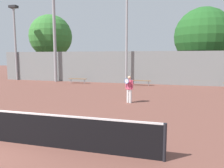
{
  "coord_description": "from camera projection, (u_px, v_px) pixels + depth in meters",
  "views": [
    {
      "loc": [
        5.13,
        -5.51,
        2.69
      ],
      "look_at": [
        1.38,
        8.06,
        0.92
      ],
      "focal_mm": 35.0,
      "sensor_mm": 36.0,
      "label": 1
    }
  ],
  "objects": [
    {
      "name": "bench_adjacent_court",
      "position": [
        78.0,
        79.0,
        22.11
      ],
      "size": [
        1.86,
        0.4,
        0.47
      ],
      "color": "brown",
      "rests_on": "ground_plane"
    },
    {
      "name": "back_fence",
      "position": [
        120.0,
        67.0,
        22.09
      ],
      "size": [
        27.37,
        0.06,
        3.22
      ],
      "color": "gray",
      "rests_on": "ground_plane"
    },
    {
      "name": "tree_green_broad",
      "position": [
        51.0,
        36.0,
        28.45
      ],
      "size": [
        5.52,
        5.52,
        8.07
      ],
      "color": "brown",
      "rests_on": "ground_plane"
    },
    {
      "name": "ground_plane",
      "position": [
        3.0,
        141.0,
        6.96
      ],
      "size": [
        100.0,
        100.0,
        0.0
      ],
      "primitive_type": "plane",
      "color": "brown"
    },
    {
      "name": "tree_green_tall",
      "position": [
        203.0,
        36.0,
        23.86
      ],
      "size": [
        6.18,
        6.18,
        8.0
      ],
      "color": "brown",
      "rests_on": "ground_plane"
    },
    {
      "name": "bench_courtside_far",
      "position": [
        140.0,
        81.0,
        20.43
      ],
      "size": [
        1.92,
        0.4,
        0.47
      ],
      "color": "brown",
      "rests_on": "ground_plane"
    },
    {
      "name": "light_pole_far_right",
      "position": [
        127.0,
        25.0,
        20.89
      ],
      "size": [
        0.9,
        0.6,
        9.21
      ],
      "color": "#939399",
      "rests_on": "ground_plane"
    },
    {
      "name": "tennis_net",
      "position": [
        2.0,
        126.0,
        6.9
      ],
      "size": [
        10.11,
        0.09,
        1.01
      ],
      "color": "black",
      "rests_on": "ground_plane"
    },
    {
      "name": "tennis_player",
      "position": [
        129.0,
        88.0,
        12.68
      ],
      "size": [
        0.51,
        0.49,
        1.58
      ],
      "rotation": [
        0.0,
        0.0,
        -0.42
      ],
      "color": "silver",
      "rests_on": "ground_plane"
    },
    {
      "name": "light_pole_center_back",
      "position": [
        15.0,
        35.0,
        24.72
      ],
      "size": [
        0.9,
        0.6,
        8.36
      ],
      "color": "#939399",
      "rests_on": "ground_plane"
    },
    {
      "name": "light_pole_near_left",
      "position": [
        54.0,
        24.0,
        23.03
      ],
      "size": [
        0.9,
        0.6,
        11.24
      ],
      "color": "#939399",
      "rests_on": "ground_plane"
    }
  ]
}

